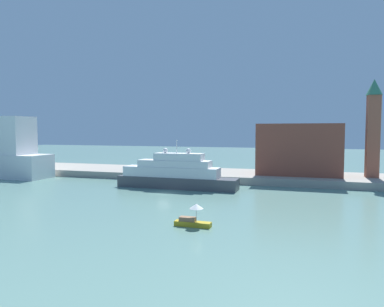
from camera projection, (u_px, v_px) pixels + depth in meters
name	position (u px, v px, depth m)	size (l,w,h in m)	color
ground	(163.00, 194.00, 70.61)	(400.00, 400.00, 0.00)	slate
quay_dock	(200.00, 174.00, 94.80)	(110.00, 19.07, 1.75)	gray
large_yacht	(175.00, 174.00, 77.30)	(26.91, 4.64, 10.59)	#4C4C51
small_motorboat	(193.00, 218.00, 46.23)	(4.88, 1.83, 3.05)	#B7991E
harbor_building	(299.00, 149.00, 86.93)	(19.89, 10.40, 12.55)	brown
bell_tower	(373.00, 124.00, 81.39)	(3.60, 3.60, 22.71)	#93513D
parked_car	(140.00, 169.00, 93.65)	(4.28, 1.82, 1.44)	#1E4C99
person_figure	(153.00, 169.00, 91.69)	(0.36, 0.36, 1.82)	#334C8C
mooring_bollard	(183.00, 173.00, 87.85)	(0.45, 0.45, 0.76)	black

